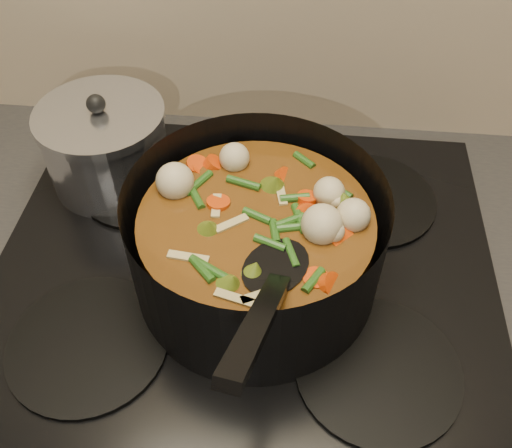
# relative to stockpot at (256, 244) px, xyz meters

# --- Properties ---
(counter) EXTENTS (2.64, 0.64, 0.91)m
(counter) POSITION_rel_stockpot_xyz_m (-0.02, 0.02, -0.54)
(counter) COLOR brown
(counter) RESTS_ON ground
(stovetop) EXTENTS (0.62, 0.54, 0.03)m
(stovetop) POSITION_rel_stockpot_xyz_m (-0.02, 0.02, -0.08)
(stovetop) COLOR black
(stovetop) RESTS_ON counter
(stockpot) EXTENTS (0.37, 0.43, 0.21)m
(stockpot) POSITION_rel_stockpot_xyz_m (0.00, 0.00, 0.00)
(stockpot) COLOR black
(stockpot) RESTS_ON stovetop
(saucepan) EXTENTS (0.17, 0.17, 0.14)m
(saucepan) POSITION_rel_stockpot_xyz_m (-0.22, 0.16, -0.01)
(saucepan) COLOR silver
(saucepan) RESTS_ON stovetop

